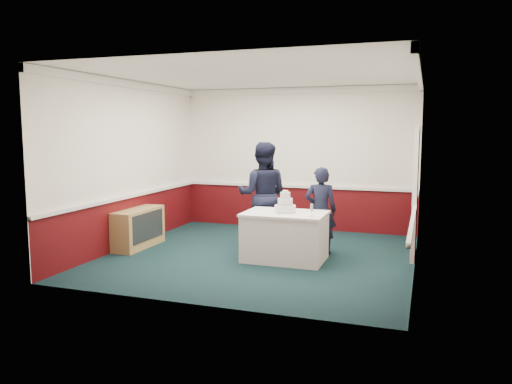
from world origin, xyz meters
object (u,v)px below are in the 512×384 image
(cake_table, at_px, (285,236))
(person_woman, at_px, (321,210))
(cake_knife, at_px, (280,214))
(wedding_cake, at_px, (285,206))
(person_man, at_px, (263,195))
(sideboard, at_px, (139,228))
(champagne_flute, at_px, (312,208))

(cake_table, height_order, person_woman, person_woman)
(person_woman, bearing_deg, cake_knife, 52.85)
(wedding_cake, height_order, person_man, person_man)
(person_man, relative_size, person_woman, 1.27)
(sideboard, height_order, person_man, person_man)
(person_man, bearing_deg, wedding_cake, 117.45)
(wedding_cake, bearing_deg, champagne_flute, -29.25)
(wedding_cake, bearing_deg, person_man, 128.54)
(sideboard, distance_m, person_man, 2.33)
(cake_table, bearing_deg, wedding_cake, 90.00)
(sideboard, height_order, cake_knife, cake_knife)
(person_woman, bearing_deg, sideboard, 3.43)
(cake_table, relative_size, person_woman, 0.88)
(wedding_cake, height_order, cake_knife, wedding_cake)
(cake_knife, height_order, person_woman, person_woman)
(cake_table, bearing_deg, cake_knife, -98.53)
(cake_knife, bearing_deg, person_woman, 74.19)
(wedding_cake, relative_size, person_man, 0.19)
(cake_table, xyz_separation_m, wedding_cake, (0.00, 0.00, 0.50))
(person_woman, bearing_deg, wedding_cake, 47.67)
(sideboard, height_order, cake_table, cake_table)
(sideboard, relative_size, cake_table, 0.91)
(cake_table, height_order, wedding_cake, wedding_cake)
(cake_knife, distance_m, person_woman, 0.98)
(wedding_cake, distance_m, person_woman, 0.81)
(sideboard, height_order, champagne_flute, champagne_flute)
(cake_knife, xyz_separation_m, person_man, (-0.63, 1.02, 0.16))
(cake_knife, relative_size, champagne_flute, 1.07)
(wedding_cake, bearing_deg, sideboard, 179.73)
(cake_table, bearing_deg, sideboard, 179.73)
(cake_table, bearing_deg, person_woman, 55.56)
(sideboard, relative_size, champagne_flute, 5.85)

